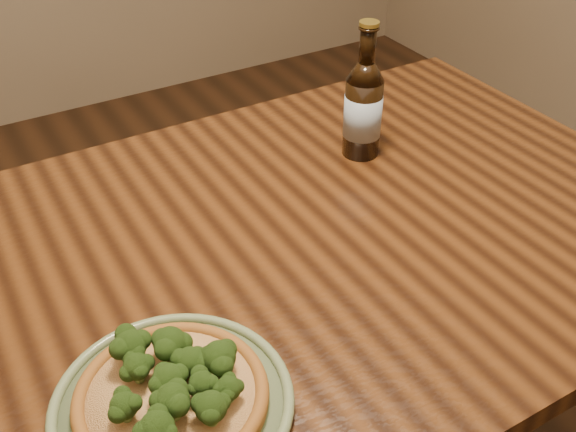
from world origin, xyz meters
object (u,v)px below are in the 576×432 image
pizza (172,392)px  beer_bottle (363,108)px  table (232,303)px  plate (173,403)px

pizza → beer_bottle: bearing=35.0°
table → plate: (-0.19, -0.22, 0.10)m
plate → pizza: (0.00, -0.00, 0.02)m
plate → pizza: bearing=-25.3°
plate → beer_bottle: bearing=34.8°
table → pizza: 0.31m
beer_bottle → pizza: bearing=-157.9°
plate → pizza: 0.02m
plate → beer_bottle: (0.55, 0.38, 0.09)m
pizza → table: bearing=50.2°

